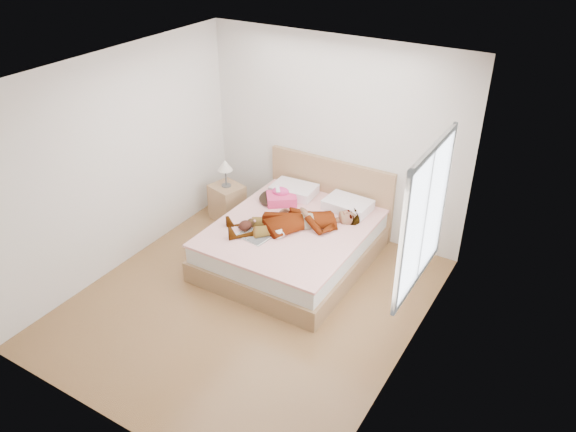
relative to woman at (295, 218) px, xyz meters
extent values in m
plane|color=#523219|center=(-0.04, -0.96, -0.63)|extent=(4.00, 4.00, 0.00)
imported|color=white|center=(0.00, 0.00, 0.00)|extent=(1.67, 1.59, 0.23)
ellipsoid|color=black|center=(-0.57, 0.45, -0.08)|extent=(0.51, 0.59, 0.08)
cube|color=silver|center=(-0.50, 0.40, 0.08)|extent=(0.10, 0.11, 0.05)
plane|color=white|center=(-0.04, -0.96, 1.97)|extent=(4.00, 4.00, 0.00)
plane|color=silver|center=(-0.04, 1.04, 0.67)|extent=(3.60, 0.00, 3.60)
plane|color=silver|center=(-0.04, -2.96, 0.67)|extent=(3.60, 0.00, 3.60)
plane|color=white|center=(-1.84, -0.96, 0.67)|extent=(0.00, 4.00, 4.00)
plane|color=silver|center=(1.76, -0.96, 0.67)|extent=(0.00, 4.00, 4.00)
cube|color=white|center=(1.74, -0.66, 0.87)|extent=(0.02, 1.10, 1.30)
cube|color=silver|center=(1.74, -1.24, 0.87)|extent=(0.04, 0.06, 1.42)
cube|color=silver|center=(1.74, -0.08, 0.87)|extent=(0.04, 0.06, 1.42)
cube|color=silver|center=(1.74, -0.66, 0.19)|extent=(0.04, 1.22, 0.06)
cube|color=silver|center=(1.74, -0.66, 1.55)|extent=(0.04, 1.22, 0.06)
cube|color=silver|center=(1.73, -0.66, 0.87)|extent=(0.03, 0.04, 1.30)
cube|color=olive|center=(-0.04, -0.01, -0.50)|extent=(1.78, 2.08, 0.26)
cube|color=silver|center=(-0.04, -0.01, -0.26)|extent=(1.70, 2.00, 0.22)
cube|color=white|center=(-0.04, -0.01, -0.13)|extent=(1.74, 2.04, 0.03)
cube|color=#8E6341|center=(-0.04, 1.00, -0.13)|extent=(1.80, 0.07, 1.00)
cube|color=white|center=(-0.44, 0.71, -0.05)|extent=(0.61, 0.44, 0.13)
cube|color=white|center=(0.36, 0.71, -0.05)|extent=(0.60, 0.43, 0.13)
cube|color=#E63E82|center=(-0.45, 0.41, -0.05)|extent=(0.48, 0.47, 0.12)
ellipsoid|color=#F54293|center=(-0.49, 0.45, 0.03)|extent=(0.26, 0.22, 0.11)
cube|color=white|center=(-0.31, -0.46, -0.11)|extent=(0.41, 0.30, 0.01)
cube|color=white|center=(-0.40, -0.45, -0.10)|extent=(0.22, 0.27, 0.02)
cube|color=black|center=(-0.21, -0.48, -0.10)|extent=(0.22, 0.27, 0.02)
cylinder|color=white|center=(-0.05, -0.31, -0.07)|extent=(0.09, 0.09, 0.10)
torus|color=white|center=(0.00, -0.31, -0.06)|extent=(0.07, 0.01, 0.07)
cylinder|color=black|center=(-0.05, -0.31, -0.03)|extent=(0.08, 0.08, 0.00)
ellipsoid|color=black|center=(-0.47, -0.39, -0.05)|extent=(0.18, 0.20, 0.12)
ellipsoid|color=#F9E9CF|center=(-0.47, -0.40, -0.04)|extent=(0.10, 0.10, 0.06)
sphere|color=#321E0D|center=(-0.45, -0.30, -0.04)|extent=(0.09, 0.09, 0.09)
sphere|color=pink|center=(-0.47, -0.26, -0.02)|extent=(0.03, 0.03, 0.03)
sphere|color=pink|center=(-0.41, -0.28, -0.02)|extent=(0.03, 0.03, 0.03)
ellipsoid|color=black|center=(-0.53, -0.41, -0.08)|extent=(0.05, 0.06, 0.03)
ellipsoid|color=black|center=(-0.43, -0.44, -0.08)|extent=(0.05, 0.06, 0.03)
cube|color=#8D6241|center=(-1.36, 0.43, -0.37)|extent=(0.50, 0.47, 0.51)
cylinder|color=#515151|center=(-1.36, 0.43, -0.10)|extent=(0.16, 0.16, 0.02)
cylinder|color=#505050|center=(-1.36, 0.43, 0.03)|extent=(0.03, 0.03, 0.26)
cone|color=silver|center=(-1.36, 0.43, 0.20)|extent=(0.25, 0.25, 0.15)
camera|label=1|loc=(2.93, -5.05, 3.44)|focal=35.00mm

